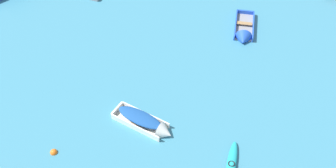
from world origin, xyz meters
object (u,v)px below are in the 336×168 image
rowboat_blue_cluster_inner (244,34)px  kayak_turquoise_back_row_center (231,165)px  mooring_buoy_midfield (54,152)px  rowboat_white_distant_center (148,124)px

rowboat_blue_cluster_inner → kayak_turquoise_back_row_center: rowboat_blue_cluster_inner is taller
kayak_turquoise_back_row_center → mooring_buoy_midfield: (-10.79, 3.56, -0.17)m
rowboat_blue_cluster_inner → kayak_turquoise_back_row_center: bearing=-113.4°
kayak_turquoise_back_row_center → mooring_buoy_midfield: size_ratio=7.43×
rowboat_white_distant_center → kayak_turquoise_back_row_center: 6.12m
rowboat_blue_cluster_inner → kayak_turquoise_back_row_center: (-5.12, -11.83, -0.04)m
rowboat_blue_cluster_inner → mooring_buoy_midfield: rowboat_blue_cluster_inner is taller
rowboat_blue_cluster_inner → mooring_buoy_midfield: (-15.91, -8.27, -0.21)m
mooring_buoy_midfield → rowboat_white_distant_center: bearing=5.8°
rowboat_blue_cluster_inner → mooring_buoy_midfield: bearing=-152.5°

